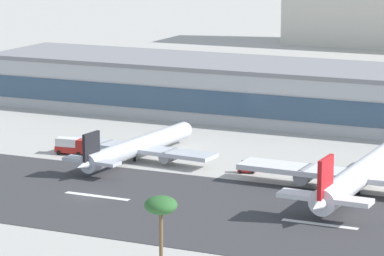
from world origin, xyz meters
The scene contains 10 objects.
ground_plane centered at (0.00, 0.00, 0.00)m, with size 1400.00×1400.00×0.00m, color #B2AFA8.
runway_strip centered at (0.00, 0.76, 0.04)m, with size 800.00×38.98×0.08m, color #38383A.
runway_centreline_dash_4 centered at (1.77, 0.76, 0.09)m, with size 12.00×1.20×0.01m, color white.
runway_centreline_dash_5 centered at (40.41, 0.76, 0.09)m, with size 12.00×1.20×0.01m, color white.
terminal_building centered at (16.80, 77.40, 6.32)m, with size 164.48×28.12×12.63m.
airliner_black_tail_gate_0 centered at (-4.25, 26.01, 2.62)m, with size 32.70×39.34×8.21m.
airliner_red_tail_gate_1 centered at (41.02, 20.34, 3.19)m, with size 43.33×48.08×10.03m.
service_baggage_tug_0 centered at (18.49, 26.19, 1.05)m, with size 3.54×2.69×2.20m.
service_box_truck_1 centered at (-18.31, 25.83, 1.79)m, with size 6.22×3.21×3.25m.
palm_tree_1 centered at (29.21, -30.90, 9.67)m, with size 4.23×4.23×11.11m.
Camera 1 is at (84.75, -143.52, 45.65)m, focal length 96.37 mm.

